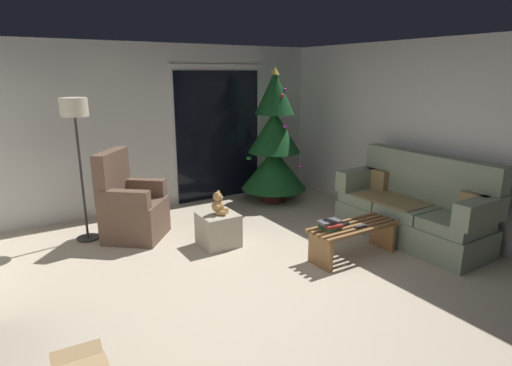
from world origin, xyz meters
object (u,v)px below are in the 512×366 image
Objects in this scene: christmas_tree at (274,144)px; teddy_bear_honey at (219,204)px; remote_graphite at (361,226)px; remote_black at (344,225)px; book_stack at (330,225)px; floor_lamp at (75,121)px; coffee_table at (353,235)px; ottoman at (218,230)px; couch at (414,209)px; armchair at (131,208)px; cell_phone at (330,221)px.

teddy_bear_honey is (-1.61, -1.17, -0.42)m from christmas_tree.
remote_graphite is 1.69m from teddy_bear_honey.
remote_black is 0.21m from book_stack.
floor_lamp is at bearing -178.15° from christmas_tree.
remote_graphite is at bearing -80.31° from coffee_table.
ottoman is at bearing 128.90° from book_stack.
ottoman is (-2.20, 1.13, -0.20)m from couch.
christmas_tree reaches higher than teddy_bear_honey.
couch is 2.43m from christmas_tree.
couch is at bearing -32.71° from armchair.
couch is 1.14m from remote_black.
cell_phone is (-1.36, 0.05, 0.09)m from couch.
christmas_tree is 2.13m from ottoman.
ottoman is at bearing 136.28° from coffee_table.
book_stack is at bearing -44.19° from floor_lamp.
cell_phone reaches higher than ottoman.
remote_black is (-0.10, 0.05, 0.14)m from coffee_table.
christmas_tree reaches higher than cell_phone.
book_stack is at bearing -51.16° from teddy_bear_honey.
remote_graphite is 1.00× the size of remote_black.
armchair is 3.96× the size of teddy_bear_honey.
remote_graphite is at bearing -45.60° from ottoman.
remote_graphite is at bearing -24.21° from book_stack.
coffee_table is 0.36m from book_stack.
coffee_table is at bearing -101.20° from christmas_tree.
teddy_bear_honey is at bearing -144.00° from christmas_tree.
coffee_table is (-1.03, 0.01, -0.14)m from couch.
remote_graphite is 0.35× the size of ottoman.
floor_lamp reaches higher than couch.
remote_black is 1.52m from ottoman.
remote_black is at bearing -45.14° from teddy_bear_honey.
teddy_bear_honey reaches higher than book_stack.
christmas_tree is 3.01m from floor_lamp.
coffee_table is 7.64× the size of cell_phone.
floor_lamp is (-2.19, 2.13, 1.07)m from book_stack.
book_stack reaches higher than ottoman.
remote_black is at bearing 44.41° from remote_graphite.
remote_black is at bearing -103.94° from christmas_tree.
armchair reaches higher than remote_graphite.
couch reaches higher than book_stack.
cell_phone is at bearing 172.18° from coffee_table.
cell_phone is at bearing -51.95° from teddy_bear_honey.
floor_lamp is (-2.50, 2.18, 1.25)m from coffee_table.
ottoman is at bearing -38.68° from floor_lamp.
coffee_table is 0.18m from remote_black.
remote_black and ottoman have the same top height.
cell_phone is 1.35m from teddy_bear_honey.
armchair is at bearing 135.86° from coffee_table.
remote_black is (-0.12, 0.14, 0.00)m from remote_graphite.
remote_graphite is 0.36m from book_stack.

